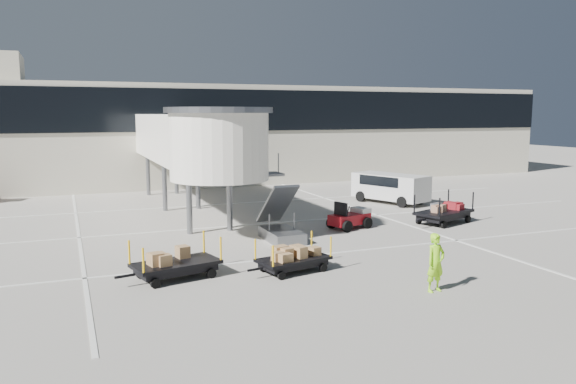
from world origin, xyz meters
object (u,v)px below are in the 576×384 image
Objects in this scene: baggage_tug at (350,218)px; box_cart_near at (295,259)px; box_cart_far at (175,264)px; ground_worker at (436,263)px; minivan at (389,186)px; suitcase_cart at (444,213)px.

box_cart_near is at bearing -148.02° from baggage_tug.
box_cart_far is at bearing -167.36° from baggage_tug.
baggage_tug is 0.62× the size of box_cart_far.
ground_worker is (7.60, -4.64, 0.44)m from box_cart_far.
minivan is at bearing 53.62° from ground_worker.
box_cart_far reaches higher than box_cart_near.
minivan is at bearing 29.75° from baggage_tug.
box_cart_near is at bearing -173.31° from suitcase_cart.
baggage_tug is 0.70× the size of box_cart_near.
baggage_tug is at bearing 68.20° from ground_worker.
box_cart_near is at bearing -24.24° from box_cart_far.
ground_worker is at bearing -118.71° from baggage_tug.
suitcase_cart is 1.11× the size of box_cart_far.
box_cart_far is at bearing 139.39° from ground_worker.
box_cart_near is at bearing -154.50° from minivan.
minivan is at bearing 23.18° from box_cart_far.
suitcase_cart is 2.13× the size of ground_worker.
suitcase_cart is (5.17, -0.76, 0.07)m from baggage_tug.
suitcase_cart is at bearing 14.63° from box_cart_near.
suitcase_cart is at bearing -119.58° from minivan.
baggage_tug is 8.38m from box_cart_near.
box_cart_far is (-15.00, -4.65, -0.05)m from suitcase_cart.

